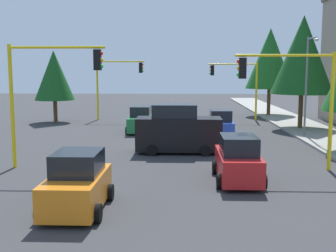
# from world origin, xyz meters

# --- Properties ---
(ground_plane) EXTENTS (120.00, 120.00, 0.00)m
(ground_plane) POSITION_xyz_m (0.00, 0.00, 0.00)
(ground_plane) COLOR #353538
(sidewalk_kerb) EXTENTS (80.00, 4.00, 0.15)m
(sidewalk_kerb) POSITION_xyz_m (-5.00, 10.50, 0.07)
(sidewalk_kerb) COLOR gray
(sidewalk_kerb) RESTS_ON ground
(lane_arrow_near) EXTENTS (2.40, 1.10, 1.10)m
(lane_arrow_near) POSITION_xyz_m (11.51, -3.00, 0.01)
(lane_arrow_near) COLOR silver
(lane_arrow_near) RESTS_ON ground
(traffic_signal_near_right) EXTENTS (0.36, 4.59, 5.88)m
(traffic_signal_near_right) POSITION_xyz_m (6.00, -5.73, 4.15)
(traffic_signal_near_right) COLOR yellow
(traffic_signal_near_right) RESTS_ON ground
(traffic_signal_far_left) EXTENTS (0.36, 4.59, 5.43)m
(traffic_signal_far_left) POSITION_xyz_m (-14.00, 5.66, 3.85)
(traffic_signal_far_left) COLOR yellow
(traffic_signal_far_left) RESTS_ON ground
(traffic_signal_far_right) EXTENTS (0.36, 4.59, 5.67)m
(traffic_signal_far_right) POSITION_xyz_m (-14.00, -5.70, 4.01)
(traffic_signal_far_right) COLOR yellow
(traffic_signal_far_right) RESTS_ON ground
(traffic_signal_near_left) EXTENTS (0.36, 4.59, 5.50)m
(traffic_signal_near_left) POSITION_xyz_m (6.00, 5.67, 3.90)
(traffic_signal_near_left) COLOR yellow
(traffic_signal_near_left) RESTS_ON ground
(street_lamp_curbside) EXTENTS (2.15, 0.28, 7.00)m
(street_lamp_curbside) POSITION_xyz_m (-3.61, 9.20, 4.35)
(street_lamp_curbside) COLOR slate
(street_lamp_curbside) RESTS_ON ground
(tree_roadside_far) EXTENTS (4.88, 4.88, 8.95)m
(tree_roadside_far) POSITION_xyz_m (-18.00, 9.50, 5.89)
(tree_roadside_far) COLOR brown
(tree_roadside_far) RESTS_ON ground
(tree_roadside_mid) EXTENTS (4.87, 4.87, 8.94)m
(tree_roadside_mid) POSITION_xyz_m (-8.00, 10.00, 5.88)
(tree_roadside_mid) COLOR brown
(tree_roadside_mid) RESTS_ON ground
(tree_opposite_side) EXTENTS (3.56, 3.56, 6.47)m
(tree_opposite_side) POSITION_xyz_m (-12.00, -11.00, 4.23)
(tree_opposite_side) COLOR brown
(tree_opposite_side) RESTS_ON ground
(delivery_van_black) EXTENTS (2.22, 4.80, 2.77)m
(delivery_van_black) POSITION_xyz_m (2.00, 0.36, 1.28)
(delivery_van_black) COLOR black
(delivery_van_black) RESTS_ON ground
(car_blue) EXTENTS (3.60, 1.93, 1.98)m
(car_blue) POSITION_xyz_m (-3.41, 3.22, 0.89)
(car_blue) COLOR blue
(car_blue) RESTS_ON ground
(car_red) EXTENTS (3.90, 1.95, 1.98)m
(car_red) POSITION_xyz_m (8.18, 2.95, 0.90)
(car_red) COLOR red
(car_red) RESTS_ON ground
(car_orange) EXTENTS (3.61, 2.02, 1.98)m
(car_orange) POSITION_xyz_m (12.08, -2.89, 0.90)
(car_orange) COLOR orange
(car_orange) RESTS_ON ground
(car_green) EXTENTS (4.11, 1.95, 1.98)m
(car_green) POSITION_xyz_m (-6.03, -2.59, 0.90)
(car_green) COLOR #1E7238
(car_green) RESTS_ON ground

